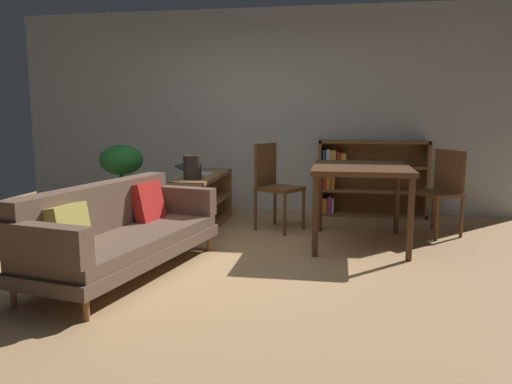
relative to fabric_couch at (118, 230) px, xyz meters
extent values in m
plane|color=tan|center=(0.71, 0.30, -0.37)|extent=(8.16, 8.16, 0.00)
cube|color=silver|center=(0.71, 3.00, 0.98)|extent=(6.80, 0.10, 2.70)
cylinder|color=brown|center=(0.56, 0.79, -0.29)|extent=(0.04, 0.04, 0.15)
cylinder|color=brown|center=(0.21, -0.94, -0.29)|extent=(0.04, 0.04, 0.15)
cylinder|color=brown|center=(-0.04, 0.91, -0.29)|extent=(0.04, 0.04, 0.15)
cylinder|color=brown|center=(-0.40, -0.82, -0.29)|extent=(0.04, 0.04, 0.15)
cube|color=brown|center=(0.08, -0.02, -0.17)|extent=(1.10, 2.03, 0.10)
cube|color=brown|center=(0.08, -0.02, -0.07)|extent=(1.06, 1.95, 0.10)
cube|color=brown|center=(-0.19, 0.04, 0.18)|extent=(0.54, 1.85, 0.39)
cube|color=brown|center=(0.26, 0.86, 0.11)|extent=(0.72, 0.28, 0.26)
cube|color=brown|center=(-0.10, -0.89, 0.11)|extent=(0.72, 0.28, 0.26)
cube|color=tan|center=(-0.14, -0.51, 0.13)|extent=(0.25, 0.36, 0.35)
cube|color=red|center=(0.05, 0.53, 0.14)|extent=(0.24, 0.39, 0.37)
cube|color=olive|center=(0.22, 2.45, -0.06)|extent=(0.39, 0.04, 0.62)
cube|color=olive|center=(0.22, 1.12, -0.06)|extent=(0.39, 0.04, 0.62)
cube|color=olive|center=(0.22, 1.78, -0.06)|extent=(0.39, 1.33, 0.04)
cube|color=olive|center=(0.22, 1.78, 0.23)|extent=(0.39, 1.37, 0.04)
cube|color=olive|center=(0.22, 1.78, -0.35)|extent=(0.39, 1.33, 0.04)
cube|color=silver|center=(0.20, 1.85, 0.26)|extent=(0.23, 0.29, 0.02)
cube|color=black|center=(0.00, 1.86, 0.31)|extent=(0.21, 0.28, 0.10)
cylinder|color=#2D2823|center=(0.21, 1.42, 0.38)|extent=(0.20, 0.20, 0.26)
cylinder|color=slate|center=(0.21, 1.42, 0.43)|extent=(0.11, 0.11, 0.01)
cylinder|color=brown|center=(-0.74, 1.70, -0.27)|extent=(0.29, 0.29, 0.20)
cylinder|color=#287A33|center=(-0.67, 1.71, -0.01)|extent=(0.16, 0.06, 0.35)
cylinder|color=#287A33|center=(-0.71, 1.76, 0.00)|extent=(0.11, 0.16, 0.36)
cylinder|color=#287A33|center=(-0.79, 1.79, 0.03)|extent=(0.16, 0.22, 0.43)
cylinder|color=#287A33|center=(-0.84, 1.71, 0.00)|extent=(0.24, 0.05, 0.37)
cylinder|color=#287A33|center=(-0.82, 1.62, 0.03)|extent=(0.20, 0.21, 0.44)
cylinder|color=#287A33|center=(-0.68, 1.63, -0.02)|extent=(0.15, 0.18, 0.34)
ellipsoid|color=#287A33|center=(-0.74, 1.70, 0.42)|extent=(0.50, 0.50, 0.35)
cylinder|color=#56351E|center=(1.57, 1.83, 0.01)|extent=(0.06, 0.06, 0.76)
cylinder|color=#56351E|center=(1.57, 0.77, 0.01)|extent=(0.06, 0.06, 0.76)
cylinder|color=#56351E|center=(2.42, 1.83, 0.01)|extent=(0.06, 0.06, 0.76)
cylinder|color=#56351E|center=(2.42, 0.77, 0.01)|extent=(0.06, 0.06, 0.76)
cube|color=#56351E|center=(2.00, 1.30, 0.41)|extent=(0.95, 1.16, 0.05)
cylinder|color=brown|center=(1.39, 1.85, -0.14)|extent=(0.04, 0.04, 0.46)
cylinder|color=brown|center=(1.21, 1.52, -0.14)|extent=(0.04, 0.04, 0.46)
cylinder|color=brown|center=(1.04, 2.05, -0.14)|extent=(0.04, 0.04, 0.46)
cylinder|color=brown|center=(0.85, 1.72, -0.14)|extent=(0.04, 0.04, 0.46)
cube|color=brown|center=(1.12, 1.78, 0.11)|extent=(0.59, 0.58, 0.04)
cube|color=brown|center=(0.94, 1.88, 0.37)|extent=(0.21, 0.34, 0.48)
cylinder|color=brown|center=(2.80, 1.57, -0.15)|extent=(0.04, 0.04, 0.44)
cylinder|color=brown|center=(2.57, 1.92, -0.15)|extent=(0.04, 0.04, 0.44)
cylinder|color=brown|center=(3.09, 1.76, -0.15)|extent=(0.04, 0.04, 0.44)
cylinder|color=brown|center=(2.86, 2.11, -0.15)|extent=(0.04, 0.04, 0.44)
cube|color=brown|center=(2.83, 1.84, 0.09)|extent=(0.57, 0.59, 0.04)
cube|color=brown|center=(2.97, 1.93, 0.34)|extent=(0.25, 0.37, 0.45)
cube|color=brown|center=(1.53, 2.79, 0.12)|extent=(0.04, 0.30, 0.98)
cube|color=brown|center=(2.88, 2.79, 0.12)|extent=(0.04, 0.30, 0.98)
cube|color=brown|center=(2.21, 2.79, 0.59)|extent=(1.39, 0.30, 0.04)
cube|color=brown|center=(2.21, 2.79, -0.35)|extent=(1.39, 0.30, 0.04)
cube|color=brown|center=(2.21, 2.93, 0.12)|extent=(1.35, 0.04, 0.98)
cube|color=brown|center=(2.21, 2.79, -0.04)|extent=(1.35, 0.29, 0.04)
cube|color=brown|center=(2.21, 2.79, 0.28)|extent=(1.35, 0.29, 0.04)
cube|color=orange|center=(1.60, 2.77, -0.24)|extent=(0.07, 0.22, 0.18)
cube|color=#993884|center=(1.67, 2.78, -0.23)|extent=(0.05, 0.24, 0.21)
cube|color=silver|center=(1.71, 2.77, -0.24)|extent=(0.03, 0.20, 0.19)
cube|color=red|center=(1.59, 2.77, 0.08)|extent=(0.04, 0.21, 0.19)
cube|color=orange|center=(1.65, 2.77, 0.08)|extent=(0.06, 0.20, 0.20)
cube|color=orange|center=(1.71, 2.78, 0.08)|extent=(0.04, 0.25, 0.20)
cube|color=#2D5199|center=(1.59, 2.77, 0.39)|extent=(0.03, 0.21, 0.19)
cube|color=silver|center=(1.64, 2.76, 0.40)|extent=(0.05, 0.19, 0.20)
cube|color=gold|center=(1.71, 2.77, 0.39)|extent=(0.07, 0.23, 0.19)
cube|color=red|center=(1.77, 2.77, 0.38)|extent=(0.05, 0.20, 0.17)
cube|color=gold|center=(1.84, 2.77, 0.37)|extent=(0.07, 0.22, 0.15)
camera|label=1|loc=(1.78, -3.72, 0.94)|focal=34.71mm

